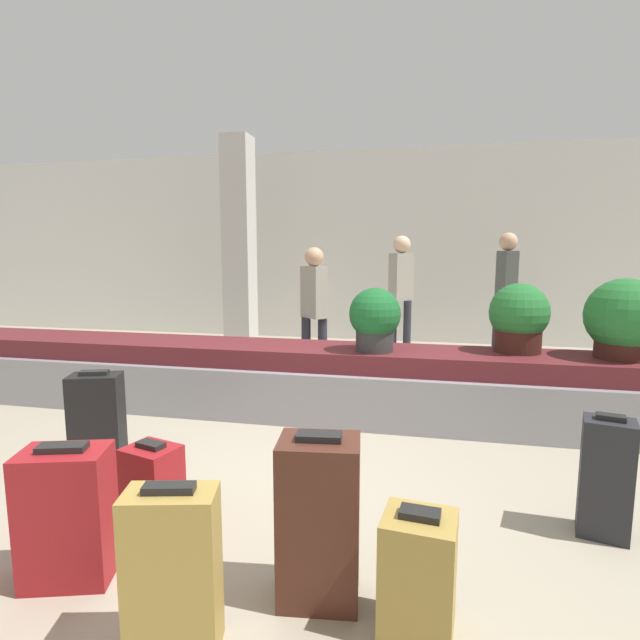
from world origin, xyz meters
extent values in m
plane|color=#9E937F|center=(0.00, 0.00, 0.00)|extent=(18.00, 18.00, 0.00)
cube|color=silver|center=(0.00, 5.60, 1.60)|extent=(18.00, 0.06, 3.20)
cube|color=gray|center=(0.00, 1.54, 0.24)|extent=(8.81, 0.84, 0.47)
cube|color=#5B1E23|center=(0.00, 1.54, 0.56)|extent=(8.46, 0.68, 0.18)
cube|color=beige|center=(-1.81, 4.20, 1.60)|extent=(0.41, 0.41, 3.20)
cube|color=#A3843D|center=(0.05, -1.35, 0.33)|extent=(0.38, 0.27, 0.65)
cube|color=black|center=(0.05, -1.35, 0.67)|extent=(0.20, 0.11, 0.03)
cube|color=maroon|center=(-0.54, -0.51, 0.22)|extent=(0.34, 0.31, 0.44)
cube|color=black|center=(-0.54, -0.51, 0.46)|extent=(0.18, 0.12, 0.03)
cube|color=#A3843D|center=(0.96, -1.05, 0.25)|extent=(0.32, 0.29, 0.50)
cube|color=black|center=(0.96, -1.05, 0.51)|extent=(0.17, 0.11, 0.03)
cube|color=black|center=(-1.31, 0.07, 0.34)|extent=(0.40, 0.32, 0.68)
cube|color=black|center=(-1.31, 0.07, 0.69)|extent=(0.20, 0.13, 0.03)
cube|color=maroon|center=(-0.65, -1.06, 0.32)|extent=(0.45, 0.36, 0.64)
cube|color=black|center=(-0.65, -1.06, 0.65)|extent=(0.23, 0.15, 0.03)
cube|color=#232328|center=(1.94, -0.12, 0.33)|extent=(0.29, 0.25, 0.65)
cube|color=black|center=(1.94, -0.12, 0.67)|extent=(0.15, 0.10, 0.03)
cube|color=#472319|center=(0.53, -0.94, 0.37)|extent=(0.38, 0.31, 0.74)
cube|color=black|center=(0.53, -0.94, 0.76)|extent=(0.20, 0.12, 0.03)
cylinder|color=#381914|center=(1.76, 1.68, 0.76)|extent=(0.40, 0.40, 0.21)
sphere|color=#236B2D|center=(1.76, 1.68, 1.00)|extent=(0.51, 0.51, 0.51)
cylinder|color=#381914|center=(2.57, 1.58, 0.75)|extent=(0.42, 0.42, 0.19)
sphere|color=#236B2D|center=(2.57, 1.58, 1.01)|extent=(0.62, 0.62, 0.62)
cylinder|color=#2D2D2D|center=(0.52, 1.44, 0.76)|extent=(0.33, 0.33, 0.21)
sphere|color=#195B28|center=(0.52, 1.44, 0.99)|extent=(0.46, 0.46, 0.46)
cylinder|color=#282833|center=(-0.42, 2.72, 0.38)|extent=(0.11, 0.11, 0.76)
cylinder|color=#282833|center=(-0.22, 2.72, 0.38)|extent=(0.11, 0.11, 0.76)
cube|color=gray|center=(-0.32, 2.72, 1.06)|extent=(0.36, 0.35, 0.60)
sphere|color=tan|center=(-0.32, 2.72, 1.47)|extent=(0.22, 0.22, 0.22)
cylinder|color=#282833|center=(1.94, 4.38, 0.43)|extent=(0.11, 0.11, 0.85)
cylinder|color=#282833|center=(2.14, 4.38, 0.43)|extent=(0.11, 0.11, 0.85)
cube|color=#474C47|center=(2.04, 4.38, 1.19)|extent=(0.27, 0.36, 0.68)
sphere|color=tan|center=(2.04, 4.38, 1.66)|extent=(0.25, 0.25, 0.25)
cylinder|color=#282833|center=(0.50, 4.18, 0.42)|extent=(0.11, 0.11, 0.84)
cylinder|color=#282833|center=(0.70, 4.18, 0.42)|extent=(0.11, 0.11, 0.84)
cube|color=gray|center=(0.60, 4.18, 1.17)|extent=(0.35, 0.36, 0.66)
sphere|color=beige|center=(0.60, 4.18, 1.62)|extent=(0.24, 0.24, 0.24)
camera|label=1|loc=(0.97, -2.94, 1.55)|focal=28.00mm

